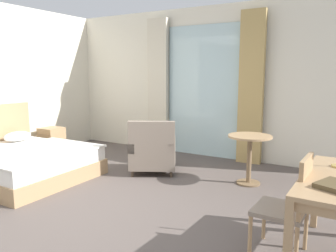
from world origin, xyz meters
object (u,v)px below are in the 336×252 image
(desk_chair, at_px, (290,202))
(bed, at_px, (20,161))
(armchair_by_window, at_px, (153,152))
(nightstand, at_px, (52,141))
(round_cafe_table, at_px, (250,148))

(desk_chair, bearing_deg, bed, 176.34)
(desk_chair, xyz_separation_m, armchair_by_window, (-2.42, 1.50, -0.16))
(armchair_by_window, bearing_deg, nightstand, 178.16)
(bed, relative_size, armchair_by_window, 2.06)
(bed, height_order, round_cafe_table, bed)
(armchair_by_window, xyz_separation_m, round_cafe_table, (1.52, 0.26, 0.19))
(nightstand, relative_size, armchair_by_window, 0.55)
(armchair_by_window, height_order, round_cafe_table, armchair_by_window)
(nightstand, height_order, round_cafe_table, round_cafe_table)
(bed, distance_m, desk_chair, 4.10)
(nightstand, distance_m, round_cafe_table, 4.02)
(bed, bearing_deg, round_cafe_table, 25.32)
(desk_chair, bearing_deg, nightstand, 162.12)
(desk_chair, relative_size, round_cafe_table, 1.28)
(bed, distance_m, armchair_by_window, 2.08)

